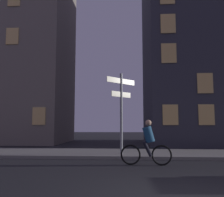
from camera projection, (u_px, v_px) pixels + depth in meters
name	position (u px, v px, depth m)	size (l,w,h in m)	color
sidewalk_kerb	(150.00, 154.00, 11.33)	(40.00, 3.13, 0.14)	gray
signpost	(121.00, 105.00, 10.94)	(1.23, 1.23, 3.63)	gray
cyclist	(147.00, 144.00, 8.64)	(1.82, 0.34, 1.61)	black
building_left_block	(6.00, 40.00, 20.42)	(10.57, 6.21, 17.15)	slate
building_right_block	(199.00, 52.00, 18.78)	(8.23, 8.77, 14.09)	#383842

